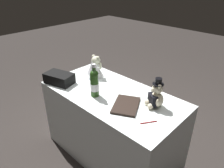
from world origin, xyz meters
TOP-DOWN VIEW (x-y plane):
  - ground_plane at (0.00, 0.00)m, footprint 12.00×12.00m
  - reception_table at (0.00, 0.00)m, footprint 1.41×0.72m
  - teddy_bear_groom at (-0.42, -0.10)m, footprint 0.16×0.16m
  - teddy_bear_bride at (0.39, -0.13)m, footprint 0.17×0.21m
  - champagne_bottle at (0.09, 0.14)m, footprint 0.08×0.08m
  - signing_pen at (-0.52, 0.13)m, footprint 0.08×0.13m
  - gift_case_black at (0.55, 0.23)m, footprint 0.33×0.25m
  - guestbook at (-0.24, 0.08)m, footprint 0.32×0.36m

SIDE VIEW (x-z plane):
  - ground_plane at x=0.00m, z-range 0.00..0.00m
  - reception_table at x=0.00m, z-range 0.00..0.78m
  - signing_pen at x=-0.52m, z-range 0.78..0.79m
  - guestbook at x=-0.24m, z-range 0.78..0.80m
  - gift_case_black at x=0.55m, z-range 0.78..0.89m
  - teddy_bear_groom at x=-0.42m, z-range 0.75..1.02m
  - teddy_bear_bride at x=0.39m, z-range 0.77..1.01m
  - champagne_bottle at x=0.09m, z-range 0.76..1.08m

